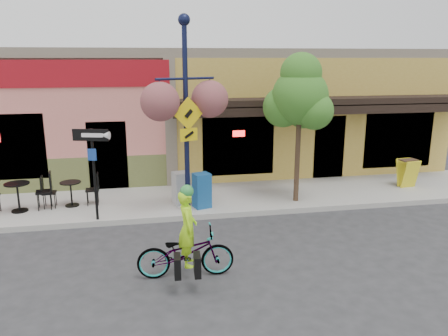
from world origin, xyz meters
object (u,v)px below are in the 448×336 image
one_way_sign (94,175)px  street_tree (299,128)px  bicycle (186,253)px  newspaper_box_blue (202,190)px  lamp_post (186,117)px  newspaper_box_grey (181,188)px  cyclist_rider (188,240)px  building (188,107)px

one_way_sign → street_tree: (5.56, 0.51, 0.95)m
bicycle → newspaper_box_blue: 3.69m
lamp_post → newspaper_box_grey: bearing=80.6°
bicycle → cyclist_rider: size_ratio=1.24×
lamp_post → one_way_sign: 2.75m
building → cyclist_rider: building is taller
bicycle → newspaper_box_blue: newspaper_box_blue is taller
one_way_sign → newspaper_box_grey: (2.25, 0.82, -0.71)m
building → lamp_post: (-0.77, -6.66, 0.46)m
lamp_post → newspaper_box_blue: bearing=9.6°
bicycle → street_tree: bearing=-41.5°
one_way_sign → bicycle: bearing=-42.8°
street_tree → one_way_sign: bearing=-174.8°
cyclist_rider → lamp_post: bearing=-3.1°
one_way_sign → street_tree: size_ratio=0.55×
bicycle → newspaper_box_blue: size_ratio=1.95×
bicycle → newspaper_box_grey: newspaper_box_grey is taller
newspaper_box_blue → lamp_post: bearing=-167.0°
cyclist_rider → lamp_post: lamp_post is taller
bicycle → street_tree: (3.60, 3.67, 1.78)m
building → newspaper_box_grey: size_ratio=19.45×
street_tree → building: bearing=110.9°
newspaper_box_blue → cyclist_rider: bearing=-119.1°
lamp_post → one_way_sign: size_ratio=2.17×
newspaper_box_grey → one_way_sign: bearing=-175.9°
building → newspaper_box_blue: (-0.35, -6.42, -1.61)m
building → one_way_sign: (-3.14, -6.85, -0.92)m
bicycle → cyclist_rider: cyclist_rider is taller
lamp_post → newspaper_box_grey: size_ratio=5.48×
building → newspaper_box_blue: bearing=-93.1°
bicycle → lamp_post: lamp_post is taller
newspaper_box_blue → street_tree: bearing=-15.4°
newspaper_box_grey → street_tree: size_ratio=0.22×
bicycle → one_way_sign: 3.82m
building → street_tree: bearing=-69.1°
newspaper_box_grey → street_tree: 3.72m
cyclist_rider → lamp_post: 3.90m
one_way_sign → lamp_post: bearing=20.0°
newspaper_box_grey → lamp_post: bearing=-94.9°
newspaper_box_grey → newspaper_box_blue: bearing=-51.2°
newspaper_box_blue → building: bearing=69.9°
lamp_post → newspaper_box_blue: (0.42, 0.24, -2.08)m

